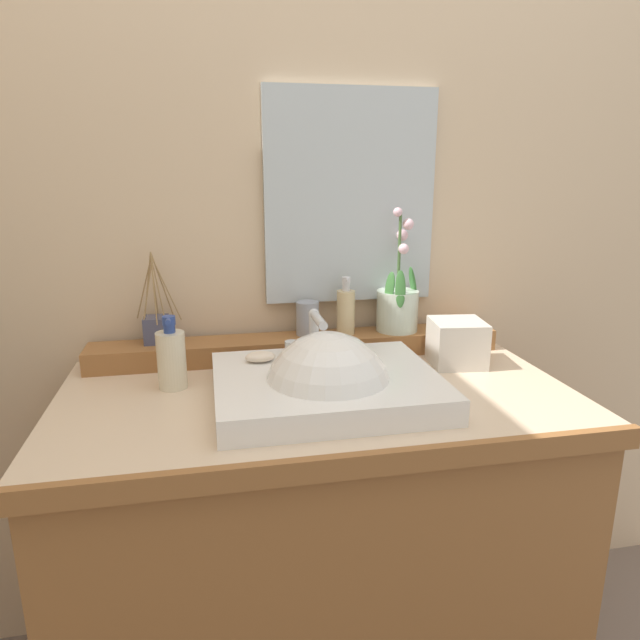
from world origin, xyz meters
TOP-DOWN VIEW (x-y plane):
  - wall_back at (0.00, 0.42)m, footprint 2.90×0.20m
  - vanity_cabinet at (0.00, -0.00)m, footprint 1.16×0.64m
  - back_ledge at (0.00, 0.25)m, footprint 1.09×0.11m
  - sink_basin at (0.01, -0.06)m, footprint 0.48×0.40m
  - soap_bar at (-0.12, 0.06)m, footprint 0.07×0.04m
  - potted_plant at (0.28, 0.25)m, footprint 0.12×0.12m
  - soap_dispenser at (0.13, 0.25)m, footprint 0.05×0.05m
  - tumbler_cup at (0.03, 0.26)m, footprint 0.06×0.06m
  - reed_diffuser at (-0.37, 0.27)m, footprint 0.12×0.09m
  - lotion_bottle at (-0.32, 0.08)m, footprint 0.07×0.07m
  - tissue_box at (0.39, 0.10)m, footprint 0.15×0.15m
  - mirror at (0.15, 0.31)m, footprint 0.46×0.02m

SIDE VIEW (x-z plane):
  - vanity_cabinet at x=0.00m, z-range 0.00..0.84m
  - sink_basin at x=0.01m, z-range 0.70..1.00m
  - back_ledge at x=0.00m, z-range 0.83..0.89m
  - tissue_box at x=0.39m, z-range 0.83..0.95m
  - soap_bar at x=-0.12m, z-range 0.89..0.91m
  - lotion_bottle at x=-0.32m, z-range 0.82..0.99m
  - reed_diffuser at x=-0.37m, z-range 0.81..1.05m
  - tumbler_cup at x=0.03m, z-range 0.89..0.98m
  - soap_dispenser at x=0.13m, z-range 0.87..1.03m
  - potted_plant at x=0.28m, z-range 0.80..1.13m
  - mirror at x=0.15m, z-range 0.97..1.53m
  - wall_back at x=0.00m, z-range 0.00..2.56m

